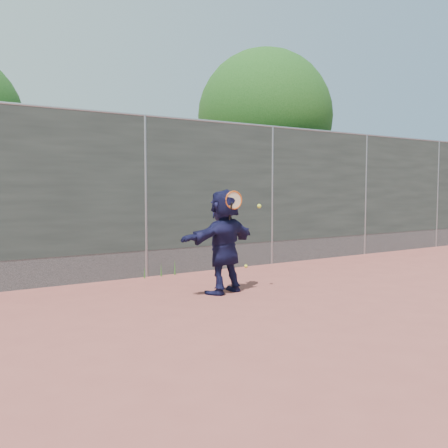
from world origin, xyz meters
TOP-DOWN VIEW (x-y plane):
  - ground at (0.00, 0.00)m, footprint 80.00×80.00m
  - player at (0.43, 1.49)m, footprint 1.60×0.84m
  - ball_ground at (2.20, 3.35)m, footprint 0.07×0.07m
  - fence at (-0.00, 3.50)m, footprint 20.00×0.06m
  - swing_action at (0.54, 1.30)m, footprint 0.74×0.16m
  - tree_right at (4.68, 5.75)m, footprint 3.78×3.60m
  - weed_clump at (0.29, 3.38)m, footprint 0.68×0.07m

SIDE VIEW (x-z plane):
  - ground at x=0.00m, z-range 0.00..0.00m
  - ball_ground at x=2.20m, z-range 0.00..0.07m
  - weed_clump at x=0.29m, z-range -0.02..0.28m
  - player at x=0.43m, z-range 0.00..1.65m
  - swing_action at x=0.54m, z-range 1.19..1.70m
  - fence at x=0.00m, z-range 0.07..3.09m
  - tree_right at x=4.68m, z-range 0.80..6.19m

